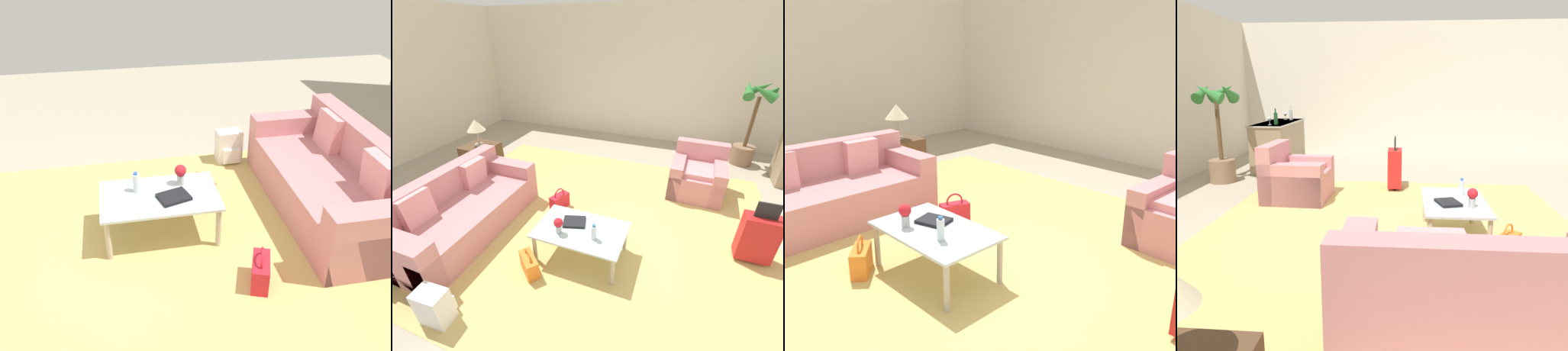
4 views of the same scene
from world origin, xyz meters
TOP-DOWN VIEW (x-y plane):
  - ground_plane at (0.00, 0.00)m, footprint 12.00×12.00m
  - area_rug at (-0.60, 0.20)m, footprint 5.20×4.40m
  - couch at (-2.19, -0.60)m, footprint 0.97×2.18m
  - coffee_table at (-0.40, -0.50)m, footprint 1.08×0.68m
  - water_bottle at (-0.20, -0.60)m, footprint 0.06×0.06m
  - coffee_table_book at (-0.52, -0.42)m, footprint 0.32×0.29m
  - flower_vase at (-0.62, -0.65)m, footprint 0.11×0.11m
  - handbag_red at (-1.11, 0.33)m, footprint 0.24×0.35m
  - handbag_orange at (-0.87, -0.97)m, footprint 0.34×0.31m
  - backpack_white at (-1.40, -1.79)m, footprint 0.31×0.27m

SIDE VIEW (x-z plane):
  - ground_plane at x=0.00m, z-range 0.00..0.00m
  - area_rug at x=-0.60m, z-range 0.00..0.01m
  - handbag_red at x=-1.11m, z-range -0.05..0.31m
  - handbag_orange at x=-0.87m, z-range -0.05..0.31m
  - backpack_white at x=-1.40m, z-range -0.01..0.39m
  - couch at x=-2.19m, z-range -0.12..0.72m
  - coffee_table at x=-0.40m, z-range 0.16..0.59m
  - coffee_table_book at x=-0.52m, z-range 0.43..0.46m
  - water_bottle at x=-0.20m, z-range 0.42..0.63m
  - flower_vase at x=-0.62m, z-range 0.45..0.66m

